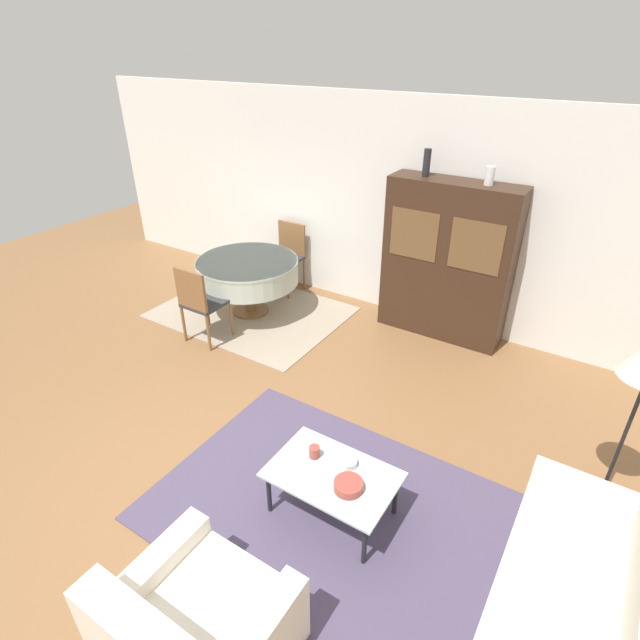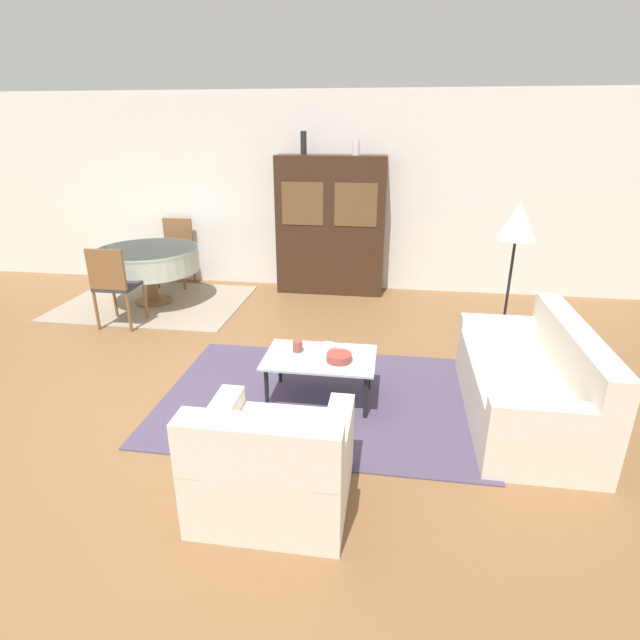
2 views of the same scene
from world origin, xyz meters
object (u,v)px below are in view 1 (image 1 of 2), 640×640
at_px(display_cabinet, 447,262).
at_px(vase_tall, 427,163).
at_px(couch, 580,613).
at_px(armchair, 196,632).
at_px(dining_chair_far, 287,253).
at_px(cup, 314,452).
at_px(vase_short, 490,176).
at_px(dining_table, 248,271).
at_px(bowl_small, 347,462).
at_px(coffee_table, 332,477).
at_px(dining_chair_near, 200,300).
at_px(bowl, 348,486).

relative_size(display_cabinet, vase_tall, 6.34).
bearing_deg(vase_tall, couch, -52.32).
bearing_deg(armchair, couch, 35.35).
distance_m(dining_chair_far, cup, 3.84).
bearing_deg(armchair, vase_short, 88.50).
height_order(dining_table, bowl_small, dining_table).
relative_size(coffee_table, display_cabinet, 0.50).
bearing_deg(dining_chair_near, coffee_table, -26.78).
bearing_deg(cup, vase_short, 85.70).
relative_size(dining_chair_near, dining_chair_far, 1.00).
bearing_deg(couch, armchair, 125.35).
bearing_deg(display_cabinet, armchair, -87.24).
bearing_deg(couch, bowl_small, 84.01).
xyz_separation_m(cup, bowl, (0.38, -0.14, -0.01)).
xyz_separation_m(dining_chair_far, cup, (2.41, -2.99, -0.10)).
bearing_deg(couch, dining_chair_far, 54.40).
distance_m(dining_chair_far, bowl_small, 3.96).
relative_size(dining_chair_far, bowl_small, 6.46).
bearing_deg(coffee_table, armchair, -94.19).
height_order(coffee_table, dining_chair_near, dining_chair_near).
bearing_deg(armchair, dining_table, 125.57).
distance_m(dining_table, bowl_small, 3.37).
height_order(armchair, dining_chair_far, dining_chair_far).
bearing_deg(bowl, vase_tall, 105.19).
relative_size(bowl_small, vase_short, 0.77).
xyz_separation_m(dining_chair_near, vase_tall, (1.94, 1.75, 1.47)).
bearing_deg(dining_chair_near, bowl, -26.39).
height_order(dining_chair_far, vase_tall, vase_tall).
xyz_separation_m(coffee_table, vase_tall, (-0.68, 3.07, 1.65)).
height_order(couch, vase_short, vase_short).
xyz_separation_m(couch, vase_short, (-1.70, 3.11, 1.68)).
height_order(armchair, vase_short, vase_short).
xyz_separation_m(coffee_table, vase_short, (0.02, 3.07, 1.60)).
relative_size(armchair, bowl, 4.36).
distance_m(dining_table, bowl, 3.59).
relative_size(armchair, dining_chair_near, 0.97).
bearing_deg(vase_short, coffee_table, -90.33).
bearing_deg(coffee_table, vase_tall, 102.49).
relative_size(dining_chair_near, vase_tall, 3.24).
xyz_separation_m(display_cabinet, bowl_small, (0.36, -2.93, -0.50)).
bearing_deg(bowl, armchair, -101.92).
height_order(dining_chair_far, bowl, dining_chair_far).
relative_size(coffee_table, cup, 9.85).
bearing_deg(display_cabinet, dining_chair_near, -142.82).
xyz_separation_m(bowl, bowl_small, (-0.12, 0.20, -0.01)).
height_order(dining_chair_near, bowl, dining_chair_near).
bearing_deg(vase_short, cup, -94.30).
distance_m(couch, vase_tall, 4.29).
height_order(couch, dining_chair_near, dining_chair_near).
bearing_deg(couch, coffee_table, 88.70).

